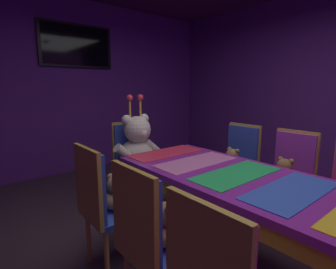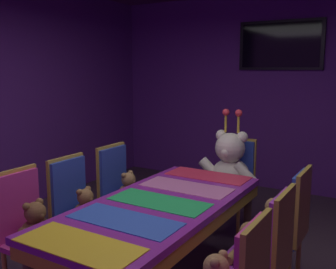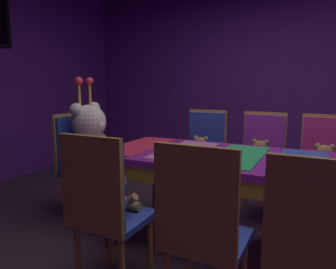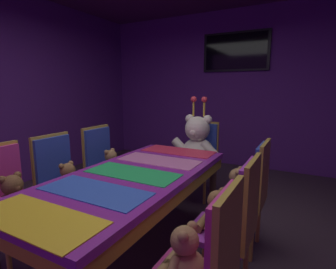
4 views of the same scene
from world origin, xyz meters
The scene contains 17 objects.
ground_plane centered at (0.00, 0.00, 0.00)m, with size 7.90×7.90×0.00m, color #3F2D38.
wall_right centered at (2.60, 0.00, 1.40)m, with size 0.12×6.40×2.80m, color #59267F.
banquet_table centered at (0.00, 0.00, 0.65)m, with size 0.90×2.02×0.75m.
chair_left_0 centered at (-0.88, -0.54, 0.60)m, with size 0.42×0.41×0.98m.
teddy_left_0 centered at (-0.73, -0.54, 0.59)m, with size 0.26×0.34×0.32m.
chair_left_1 centered at (-0.86, -0.03, 0.60)m, with size 0.42×0.41×0.98m.
teddy_left_1 centered at (-0.72, -0.03, 0.58)m, with size 0.23×0.30×0.28m.
chair_left_2 centered at (-0.86, 0.58, 0.60)m, with size 0.42×0.41×0.98m.
teddy_left_2 centered at (-0.72, 0.58, 0.58)m, with size 0.23×0.30×0.28m.
chair_right_0 centered at (0.86, -0.56, 0.60)m, with size 0.42×0.41×0.98m.
teddy_right_0 centered at (0.72, -0.56, 0.58)m, with size 0.24×0.31×0.29m.
chair_right_1 centered at (0.86, -0.02, 0.60)m, with size 0.42×0.41×0.98m.
teddy_right_1 centered at (0.72, -0.02, 0.58)m, with size 0.24×0.30×0.29m.
chair_right_2 centered at (0.85, 0.57, 0.60)m, with size 0.42×0.41×0.98m.
teddy_right_2 centered at (0.71, 0.57, 0.58)m, with size 0.23×0.29×0.28m.
throne_chair centered at (0.00, 1.54, 0.60)m, with size 0.41×0.42×0.98m.
king_teddy_bear centered at (0.00, 1.38, 0.73)m, with size 0.67×0.52×0.86m.
Camera 3 is at (-2.22, -0.53, 1.26)m, focal length 33.55 mm.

